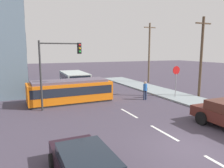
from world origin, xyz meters
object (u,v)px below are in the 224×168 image
(stop_sign, at_px, (176,75))
(utility_pole_mid, at_px, (149,52))
(pedestrian_crossing, at_px, (145,89))
(traffic_light_mast, at_px, (57,61))
(streetcar_tram, at_px, (70,91))
(utility_pole_near, at_px, (201,56))
(parked_sedan_near, at_px, (86,168))
(city_bus, at_px, (74,79))

(stop_sign, distance_m, utility_pole_mid, 10.25)
(pedestrian_crossing, relative_size, stop_sign, 0.58)
(pedestrian_crossing, distance_m, utility_pole_mid, 11.21)
(utility_pole_mid, bearing_deg, traffic_light_mast, -147.86)
(streetcar_tram, distance_m, utility_pole_near, 12.47)
(stop_sign, relative_size, utility_pole_mid, 0.36)
(parked_sedan_near, bearing_deg, utility_pole_mid, 51.69)
(traffic_light_mast, bearing_deg, city_bus, 68.52)
(pedestrian_crossing, xyz_separation_m, traffic_light_mast, (-7.70, 0.07, 2.68))
(traffic_light_mast, height_order, utility_pole_mid, utility_pole_mid)
(traffic_light_mast, xyz_separation_m, utility_pole_near, (13.04, -1.21, 0.29))
(streetcar_tram, xyz_separation_m, city_bus, (1.99, 6.55, 0.09))
(stop_sign, distance_m, traffic_light_mast, 10.67)
(streetcar_tram, bearing_deg, parked_sedan_near, -100.38)
(pedestrian_crossing, distance_m, traffic_light_mast, 8.16)
(utility_pole_mid, bearing_deg, parked_sedan_near, -128.31)
(pedestrian_crossing, relative_size, parked_sedan_near, 0.37)
(traffic_light_mast, height_order, utility_pole_near, utility_pole_near)
(streetcar_tram, height_order, pedestrian_crossing, streetcar_tram)
(pedestrian_crossing, relative_size, utility_pole_near, 0.22)
(streetcar_tram, xyz_separation_m, utility_pole_mid, (12.57, 6.92, 3.22))
(city_bus, xyz_separation_m, traffic_light_mast, (-3.28, -8.33, 2.54))
(stop_sign, bearing_deg, city_bus, 128.57)
(traffic_light_mast, relative_size, utility_pole_near, 0.69)
(streetcar_tram, relative_size, parked_sedan_near, 1.57)
(stop_sign, bearing_deg, streetcar_tram, 164.51)
(stop_sign, distance_m, utility_pole_near, 3.06)
(traffic_light_mast, bearing_deg, parked_sedan_near, -94.93)
(parked_sedan_near, height_order, traffic_light_mast, traffic_light_mast)
(parked_sedan_near, xyz_separation_m, traffic_light_mast, (0.86, 9.92, 3.00))
(streetcar_tram, relative_size, stop_sign, 2.45)
(traffic_light_mast, distance_m, utility_pole_near, 13.10)
(parked_sedan_near, relative_size, utility_pole_mid, 0.56)
(utility_pole_near, bearing_deg, pedestrian_crossing, 167.92)
(pedestrian_crossing, xyz_separation_m, parked_sedan_near, (-8.56, -9.84, -0.32))
(city_bus, bearing_deg, traffic_light_mast, -111.48)
(pedestrian_crossing, bearing_deg, utility_pole_near, -12.08)
(streetcar_tram, xyz_separation_m, parked_sedan_near, (-2.14, -11.70, -0.37))
(pedestrian_crossing, xyz_separation_m, utility_pole_near, (5.33, -1.14, 2.97))
(streetcar_tram, relative_size, pedestrian_crossing, 4.23)
(streetcar_tram, bearing_deg, traffic_light_mast, -125.79)
(parked_sedan_near, bearing_deg, stop_sign, 38.70)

